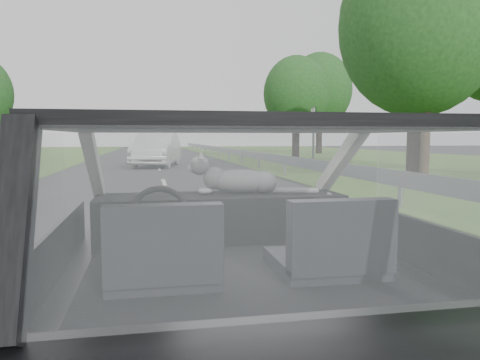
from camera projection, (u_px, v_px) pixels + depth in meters
name	position (u px, v px, depth m)	size (l,w,h in m)	color
subject_car	(239.00, 260.00, 2.46)	(1.80, 4.00, 1.45)	black
dashboard	(221.00, 217.00, 3.06)	(1.58, 0.45, 0.30)	black
driver_seat	(163.00, 248.00, 2.08)	(0.50, 0.72, 0.42)	black
passenger_seat	(332.00, 240.00, 2.24)	(0.50, 0.72, 0.42)	black
steering_wheel	(160.00, 216.00, 2.68)	(0.36, 0.36, 0.04)	black
cat	(242.00, 180.00, 3.10)	(0.62, 0.19, 0.28)	gray
guardrail	(322.00, 166.00, 13.07)	(0.05, 90.00, 0.32)	gray
other_car	(157.00, 150.00, 22.21)	(1.92, 4.87, 1.60)	silver
highway_sign	(313.00, 137.00, 21.62)	(0.11, 1.10, 2.76)	#0B4016
utility_pole	(429.00, 44.00, 13.78)	(0.27, 0.27, 8.27)	brown
tree_0	(418.00, 62.00, 14.37)	(4.89, 4.89, 7.40)	#1C441B
tree_2	(296.00, 109.00, 30.91)	(4.33, 4.33, 6.56)	#1C441B
tree_3	(319.00, 105.00, 40.34)	(5.55, 5.55, 8.41)	#1C441B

